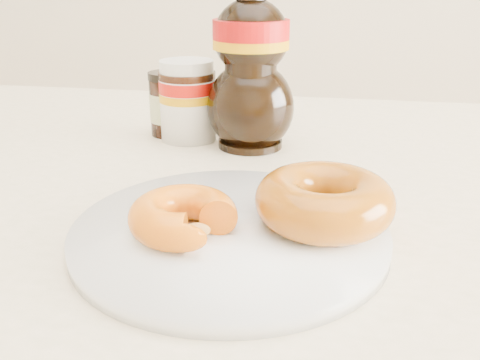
% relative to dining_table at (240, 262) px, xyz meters
% --- Properties ---
extents(dining_table, '(1.40, 0.90, 0.75)m').
position_rel_dining_table_xyz_m(dining_table, '(0.00, 0.00, 0.00)').
color(dining_table, '#FFE5C2').
rests_on(dining_table, ground).
extents(plate, '(0.26, 0.26, 0.01)m').
position_rel_dining_table_xyz_m(plate, '(0.01, -0.11, 0.09)').
color(plate, white).
rests_on(plate, dining_table).
extents(donut_bitten, '(0.10, 0.10, 0.03)m').
position_rel_dining_table_xyz_m(donut_bitten, '(-0.02, -0.13, 0.11)').
color(donut_bitten, orange).
rests_on(donut_bitten, plate).
extents(donut_whole, '(0.12, 0.12, 0.04)m').
position_rel_dining_table_xyz_m(donut_whole, '(0.09, -0.09, 0.12)').
color(donut_whole, '#903C09').
rests_on(donut_whole, plate).
extents(nutella_jar, '(0.07, 0.07, 0.10)m').
position_rel_dining_table_xyz_m(nutella_jar, '(-0.10, 0.17, 0.14)').
color(nutella_jar, white).
rests_on(nutella_jar, dining_table).
extents(syrup_bottle, '(0.14, 0.13, 0.21)m').
position_rel_dining_table_xyz_m(syrup_bottle, '(-0.01, 0.15, 0.19)').
color(syrup_bottle, black).
rests_on(syrup_bottle, dining_table).
extents(dark_jar, '(0.05, 0.05, 0.09)m').
position_rel_dining_table_xyz_m(dark_jar, '(-0.13, 0.18, 0.13)').
color(dark_jar, black).
rests_on(dark_jar, dining_table).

